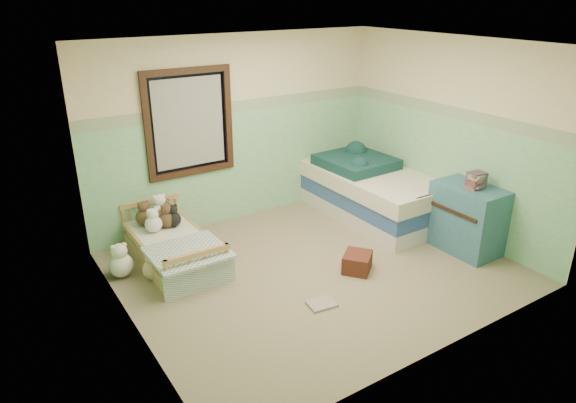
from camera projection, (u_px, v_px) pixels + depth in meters
floor at (315, 269)px, 6.02m from camera, size 4.20×3.60×0.02m
ceiling at (320, 44)px, 5.06m from camera, size 4.20×3.60×0.02m
wall_back at (238, 130)px, 6.93m from camera, size 4.20×0.04×2.50m
wall_front at (450, 226)px, 4.14m from camera, size 4.20×0.04×2.50m
wall_left at (121, 208)px, 4.48m from camera, size 0.04×3.60×2.50m
wall_right at (451, 137)px, 6.60m from camera, size 0.04×3.60×2.50m
wainscot_mint at (240, 166)px, 7.11m from camera, size 4.20×0.01×1.50m
border_strip at (238, 106)px, 6.80m from camera, size 4.20×0.01×0.15m
window_frame at (190, 123)px, 6.47m from camera, size 1.16×0.06×1.36m
window_blinds at (189, 123)px, 6.48m from camera, size 0.92×0.01×1.12m
toddler_bed_frame at (174, 254)px, 6.13m from camera, size 0.76×1.52×0.19m
toddler_mattress at (173, 242)px, 6.07m from camera, size 0.69×1.45×0.12m
patchwork_quilt at (188, 252)px, 5.68m from camera, size 0.82×0.76×0.03m
plush_bed_brown at (145, 217)px, 6.32m from camera, size 0.21×0.21×0.21m
plush_bed_white at (160, 213)px, 6.42m from camera, size 0.24×0.24×0.24m
plush_bed_tan at (155, 224)px, 6.18m from camera, size 0.17×0.17×0.17m
plush_bed_dark at (173, 219)px, 6.30m from camera, size 0.19×0.19×0.19m
plush_floor_cream at (121, 265)px, 5.80m from camera, size 0.27×0.27×0.27m
plush_floor_tan at (153, 269)px, 5.76m from camera, size 0.23×0.23×0.23m
twin_bed_frame at (370, 208)px, 7.38m from camera, size 1.06×2.12×0.22m
twin_boxspring at (371, 194)px, 7.30m from camera, size 1.06×2.12×0.22m
twin_mattress at (372, 179)px, 7.21m from camera, size 1.10×2.16×0.22m
teal_blanket at (356, 162)px, 7.35m from camera, size 0.93×0.98×0.14m
dresser at (467, 218)px, 6.31m from camera, size 0.52×0.83×0.83m
book_stack at (476, 180)px, 6.07m from camera, size 0.21×0.18×0.20m
red_pillow at (357, 262)px, 5.93m from camera, size 0.45×0.44×0.21m
floor_book at (322, 304)px, 5.31m from camera, size 0.31×0.25×0.03m
extra_plush_0 at (166, 214)px, 6.45m from camera, size 0.20×0.20×0.20m
extra_plush_1 at (167, 219)px, 6.28m from camera, size 0.21×0.21×0.21m
extra_plush_2 at (154, 224)px, 6.15m from camera, size 0.20×0.20×0.20m
extra_plush_3 at (159, 218)px, 6.37m from camera, size 0.17×0.17×0.17m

